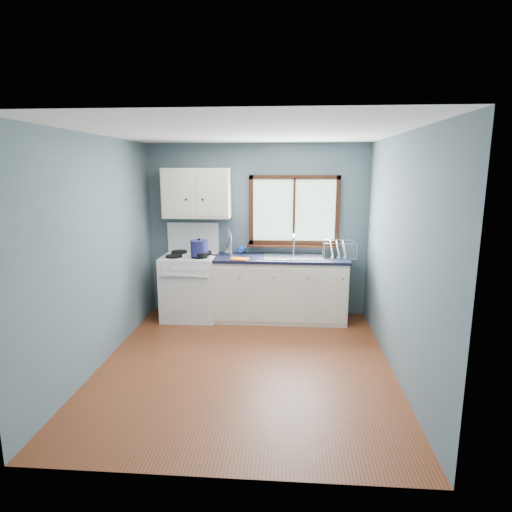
# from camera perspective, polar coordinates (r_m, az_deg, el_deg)

# --- Properties ---
(floor) EXTENTS (3.20, 3.60, 0.02)m
(floor) POSITION_cam_1_polar(r_m,az_deg,el_deg) (4.93, -1.41, -14.30)
(floor) COLOR brown
(floor) RESTS_ON ground
(ceiling) EXTENTS (3.20, 3.60, 0.02)m
(ceiling) POSITION_cam_1_polar(r_m,az_deg,el_deg) (4.45, -1.57, 16.31)
(ceiling) COLOR white
(ceiling) RESTS_ON wall_back
(wall_back) EXTENTS (3.20, 0.02, 2.50)m
(wall_back) POSITION_cam_1_polar(r_m,az_deg,el_deg) (6.30, 0.17, 3.45)
(wall_back) COLOR slate
(wall_back) RESTS_ON ground
(wall_front) EXTENTS (3.20, 0.02, 2.50)m
(wall_front) POSITION_cam_1_polar(r_m,az_deg,el_deg) (2.79, -5.24, -7.16)
(wall_front) COLOR slate
(wall_front) RESTS_ON ground
(wall_left) EXTENTS (0.02, 3.60, 2.50)m
(wall_left) POSITION_cam_1_polar(r_m,az_deg,el_deg) (4.95, -20.36, 0.46)
(wall_left) COLOR slate
(wall_left) RESTS_ON ground
(wall_right) EXTENTS (0.02, 3.60, 2.50)m
(wall_right) POSITION_cam_1_polar(r_m,az_deg,el_deg) (4.65, 18.66, -0.10)
(wall_right) COLOR slate
(wall_right) RESTS_ON ground
(gas_range) EXTENTS (0.76, 0.69, 1.36)m
(gas_range) POSITION_cam_1_polar(r_m,az_deg,el_deg) (6.27, -8.77, -3.79)
(gas_range) COLOR white
(gas_range) RESTS_ON floor
(base_cabinets) EXTENTS (1.85, 0.60, 0.88)m
(base_cabinets) POSITION_cam_1_polar(r_m,az_deg,el_deg) (6.16, 3.26, -4.78)
(base_cabinets) COLOR #F3E6CF
(base_cabinets) RESTS_ON floor
(countertop) EXTENTS (1.89, 0.64, 0.04)m
(countertop) POSITION_cam_1_polar(r_m,az_deg,el_deg) (6.03, 3.31, -0.31)
(countertop) COLOR black
(countertop) RESTS_ON base_cabinets
(sink) EXTENTS (0.84, 0.46, 0.44)m
(sink) POSITION_cam_1_polar(r_m,az_deg,el_deg) (6.04, 5.01, -0.72)
(sink) COLOR silver
(sink) RESTS_ON countertop
(window) EXTENTS (1.36, 0.10, 1.03)m
(window) POSITION_cam_1_polar(r_m,az_deg,el_deg) (6.22, 5.08, 5.39)
(window) COLOR #9EC6A8
(window) RESTS_ON wall_back
(upper_cabinets) EXTENTS (0.95, 0.35, 0.70)m
(upper_cabinets) POSITION_cam_1_polar(r_m,az_deg,el_deg) (6.19, -7.92, 8.31)
(upper_cabinets) COLOR #F3E6CF
(upper_cabinets) RESTS_ON wall_back
(skillet) EXTENTS (0.41, 0.33, 0.05)m
(skillet) POSITION_cam_1_polar(r_m,az_deg,el_deg) (5.97, -7.42, 0.31)
(skillet) COLOR black
(skillet) RESTS_ON gas_range
(stockpot) EXTENTS (0.25, 0.25, 0.25)m
(stockpot) POSITION_cam_1_polar(r_m,az_deg,el_deg) (5.95, -7.57, 1.09)
(stockpot) COLOR navy
(stockpot) RESTS_ON gas_range
(utensil_crock) EXTENTS (0.16, 0.16, 0.38)m
(utensil_crock) POSITION_cam_1_polar(r_m,az_deg,el_deg) (6.21, -3.60, 0.94)
(utensil_crock) COLOR silver
(utensil_crock) RESTS_ON countertop
(thermos) EXTENTS (0.07, 0.07, 0.29)m
(thermos) POSITION_cam_1_polar(r_m,az_deg,el_deg) (6.14, -3.51, 1.49)
(thermos) COLOR silver
(thermos) RESTS_ON countertop
(soap_bottle) EXTENTS (0.13, 0.13, 0.27)m
(soap_bottle) POSITION_cam_1_polar(r_m,az_deg,el_deg) (6.23, -2.22, 1.52)
(soap_bottle) COLOR #1B41A1
(soap_bottle) RESTS_ON countertop
(dish_towel) EXTENTS (0.26, 0.21, 0.02)m
(dish_towel) POSITION_cam_1_polar(r_m,az_deg,el_deg) (5.86, -2.20, -0.39)
(dish_towel) COLOR orange
(dish_towel) RESTS_ON countertop
(dish_rack) EXTENTS (0.47, 0.36, 0.24)m
(dish_rack) POSITION_cam_1_polar(r_m,az_deg,el_deg) (6.11, 10.94, 0.43)
(dish_rack) COLOR silver
(dish_rack) RESTS_ON countertop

